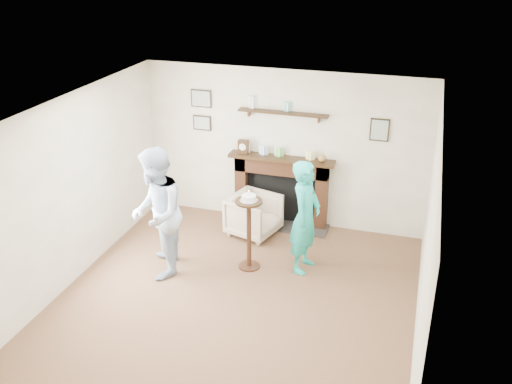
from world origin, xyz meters
TOP-DOWN VIEW (x-y plane):
  - ground at (0.00, 0.00)m, footprint 5.00×5.00m
  - room_shell at (-0.00, 0.69)m, footprint 4.54×5.02m
  - armchair at (-0.30, 1.90)m, footprint 0.87×0.86m
  - man at (-1.21, 0.45)m, footprint 0.97×1.08m
  - woman at (0.67, 1.14)m, footprint 0.47×0.64m
  - pedestal_table at (-0.07, 0.94)m, footprint 0.37×0.37m

SIDE VIEW (x-z plane):
  - ground at x=0.00m, z-range 0.00..0.00m
  - armchair at x=-0.30m, z-range -0.32..0.32m
  - man at x=-1.21m, z-range -0.91..0.91m
  - woman at x=0.67m, z-range -0.81..0.81m
  - pedestal_table at x=-0.07m, z-range 0.14..1.33m
  - room_shell at x=0.00m, z-range 0.36..2.88m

